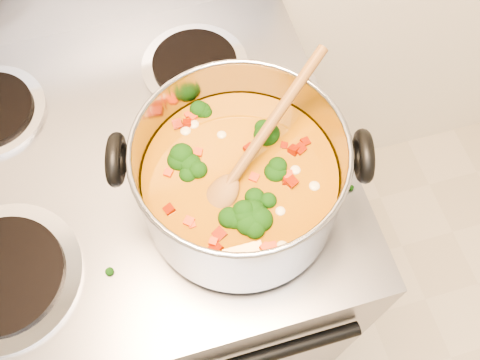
# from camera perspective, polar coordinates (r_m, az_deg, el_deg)

# --- Properties ---
(electric_range) EXTENTS (0.78, 0.71, 1.08)m
(electric_range) POSITION_cam_1_polar(r_m,az_deg,el_deg) (1.33, -9.59, -7.41)
(electric_range) COLOR gray
(electric_range) RESTS_ON ground
(stockpot) EXTENTS (0.36, 0.30, 0.18)m
(stockpot) POSITION_cam_1_polar(r_m,az_deg,el_deg) (0.78, 0.03, -0.01)
(stockpot) COLOR #97979F
(stockpot) RESTS_ON electric_range
(wooden_spoon) EXTENTS (0.24, 0.19, 0.12)m
(wooden_spoon) POSITION_cam_1_polar(r_m,az_deg,el_deg) (0.75, 0.75, 2.33)
(wooden_spoon) COLOR brown
(wooden_spoon) RESTS_ON stockpot
(cooktop_crumbs) EXTENTS (0.20, 0.19, 0.01)m
(cooktop_crumbs) POSITION_cam_1_polar(r_m,az_deg,el_deg) (0.93, 4.88, 5.09)
(cooktop_crumbs) COLOR black
(cooktop_crumbs) RESTS_ON electric_range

